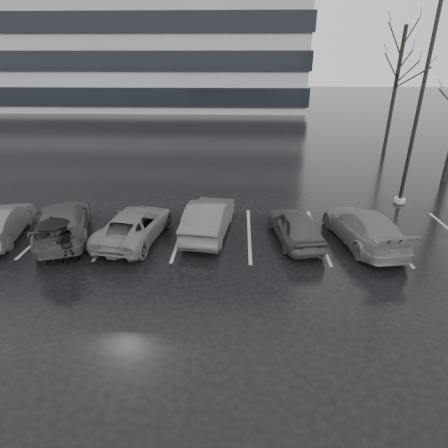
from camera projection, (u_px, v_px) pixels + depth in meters
The scene contains 13 objects.
ground at pixel (233, 265), 13.06m from camera, with size 160.00×160.00×0.00m, color black.
car_main at pixel (296, 226), 14.49m from camera, with size 1.47×3.66×1.25m, color black.
car_west_a at pixel (209, 217), 15.07m from camera, with size 1.49×4.28×1.41m, color #2E2E30.
car_west_b at pixel (134, 225), 14.63m from camera, with size 1.99×4.32×1.20m, color #4D4C4F.
car_west_c at pixel (63, 221), 14.77m from camera, with size 1.94×4.77×1.38m, color black.
car_west_d at pixel (1, 223), 14.72m from camera, with size 1.37×3.94×1.30m, color #2E2E30.
car_east at pixel (364, 227), 14.33m from camera, with size 1.84×4.53×1.31m, color #4D4C4F.
pedestrian_left at pixel (45, 242), 12.82m from camera, with size 0.60×0.39×1.63m, color black.
pedestrian_right at pixel (65, 242), 12.94m from camera, with size 0.76×0.59×1.55m, color black.
umbrella at pixel (52, 221), 12.42m from camera, with size 1.08×1.08×1.83m.
lamp_post at pixel (419, 109), 16.71m from camera, with size 0.54×0.54×9.80m.
stall_stripes at pixel (215, 233), 15.36m from camera, with size 19.72×5.00×0.00m.
tree_north at pixel (394, 92), 26.35m from camera, with size 0.26×0.26×8.50m, color black.
Camera 1 is at (0.14, -11.31, 6.70)m, focal length 30.00 mm.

